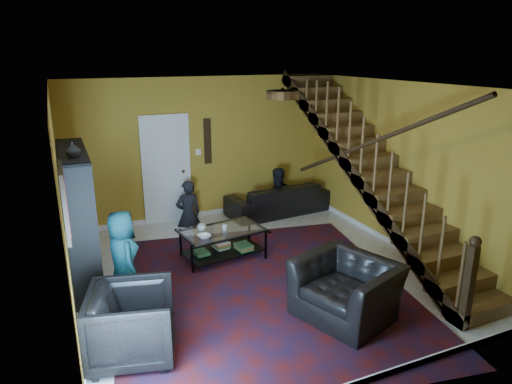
# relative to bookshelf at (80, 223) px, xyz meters

# --- Properties ---
(floor) EXTENTS (5.50, 5.50, 0.00)m
(floor) POSITION_rel_bookshelf_xyz_m (2.40, -0.60, -0.96)
(floor) COLOR beige
(floor) RESTS_ON ground
(room) EXTENTS (5.50, 5.50, 5.50)m
(room) POSITION_rel_bookshelf_xyz_m (1.07, 0.73, -0.91)
(room) COLOR #A68025
(room) RESTS_ON ground
(staircase) EXTENTS (0.95, 5.02, 3.18)m
(staircase) POSITION_rel_bookshelf_xyz_m (4.53, -0.60, 0.43)
(staircase) COLOR brown
(staircase) RESTS_ON floor
(bookshelf) EXTENTS (0.35, 1.80, 2.00)m
(bookshelf) POSITION_rel_bookshelf_xyz_m (0.00, 0.00, 0.00)
(bookshelf) COLOR black
(bookshelf) RESTS_ON floor
(door) EXTENTS (0.82, 0.05, 2.05)m
(door) POSITION_rel_bookshelf_xyz_m (1.70, 2.12, 0.06)
(door) COLOR silver
(door) RESTS_ON floor
(framed_picture) EXTENTS (0.04, 0.74, 0.74)m
(framed_picture) POSITION_rel_bookshelf_xyz_m (-0.17, -1.50, 0.79)
(framed_picture) COLOR maroon
(framed_picture) RESTS_ON room
(wall_hanging) EXTENTS (0.14, 0.03, 0.90)m
(wall_hanging) POSITION_rel_bookshelf_xyz_m (2.55, 2.13, 0.59)
(wall_hanging) COLOR black
(wall_hanging) RESTS_ON room
(ceiling_fixture) EXTENTS (0.40, 0.40, 0.10)m
(ceiling_fixture) POSITION_rel_bookshelf_xyz_m (2.40, -1.40, 1.78)
(ceiling_fixture) COLOR #3F2814
(ceiling_fixture) RESTS_ON room
(rug) EXTENTS (4.61, 5.06, 0.02)m
(rug) POSITION_rel_bookshelf_xyz_m (2.25, -1.21, -0.95)
(rug) COLOR #400C0B
(rug) RESTS_ON floor
(sofa) EXTENTS (2.19, 1.03, 0.62)m
(sofa) POSITION_rel_bookshelf_xyz_m (3.90, 1.70, -0.65)
(sofa) COLOR black
(sofa) RESTS_ON floor
(armchair_left) EXTENTS (1.09, 1.08, 0.83)m
(armchair_left) POSITION_rel_bookshelf_xyz_m (0.35, -1.93, -0.55)
(armchair_left) COLOR black
(armchair_left) RESTS_ON floor
(armchair_right) EXTENTS (1.34, 1.43, 0.75)m
(armchair_right) POSITION_rel_bookshelf_xyz_m (2.95, -2.18, -0.59)
(armchair_right) COLOR black
(armchair_right) RESTS_ON floor
(person_adult_a) EXTENTS (0.51, 0.35, 1.35)m
(person_adult_a) POSITION_rel_bookshelf_xyz_m (2.00, 1.75, -0.74)
(person_adult_a) COLOR black
(person_adult_a) RESTS_ON sofa
(person_adult_b) EXTENTS (0.73, 0.59, 1.41)m
(person_adult_b) POSITION_rel_bookshelf_xyz_m (3.90, 1.75, -0.71)
(person_adult_b) COLOR black
(person_adult_b) RESTS_ON sofa
(person_child) EXTENTS (0.51, 0.69, 1.29)m
(person_child) POSITION_rel_bookshelf_xyz_m (0.45, -0.68, -0.32)
(person_child) COLOR #195962
(person_child) RESTS_ON armchair_left
(coffee_table) EXTENTS (1.38, 0.93, 0.49)m
(coffee_table) POSITION_rel_bookshelf_xyz_m (2.11, 0.07, -0.68)
(coffee_table) COLOR black
(coffee_table) RESTS_ON floor
(cup_a) EXTENTS (0.15, 0.15, 0.10)m
(cup_a) POSITION_rel_bookshelf_xyz_m (1.80, 0.18, -0.42)
(cup_a) COLOR #999999
(cup_a) RESTS_ON coffee_table
(cup_b) EXTENTS (0.12, 0.12, 0.09)m
(cup_b) POSITION_rel_bookshelf_xyz_m (2.13, 0.04, -0.43)
(cup_b) COLOR #999999
(cup_b) RESTS_ON coffee_table
(bowl) EXTENTS (0.23, 0.23, 0.05)m
(bowl) POSITION_rel_bookshelf_xyz_m (1.74, -0.13, -0.45)
(bowl) COLOR #999999
(bowl) RESTS_ON coffee_table
(vase) EXTENTS (0.18, 0.18, 0.19)m
(vase) POSITION_rel_bookshelf_xyz_m (-0.00, -0.50, 1.13)
(vase) COLOR #999999
(vase) RESTS_ON bookshelf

